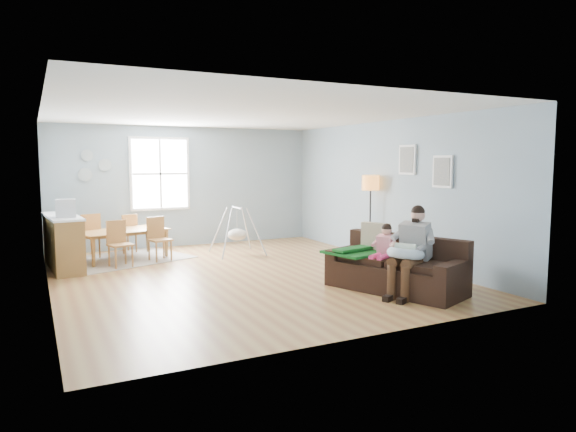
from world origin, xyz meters
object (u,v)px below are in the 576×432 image
storage_cube (436,270)px  sofa (397,271)px  chair_ne (127,232)px  monitor (65,208)px  chair_sw (119,241)px  dining_table (123,245)px  floor_lamp (371,190)px  chair_se (158,236)px  chair_nw (89,233)px  toddler (384,245)px  baby_swing (237,234)px  father (411,248)px  counter (63,242)px

storage_cube → sofa: bearing=171.1°
chair_ne → monitor: 2.02m
chair_sw → dining_table: bearing=74.8°
floor_lamp → chair_se: bearing=156.2°
sofa → chair_nw: (-3.85, 4.74, 0.22)m
toddler → dining_table: toddler is taller
chair_se → chair_nw: chair_nw is taller
dining_table → chair_nw: size_ratio=1.84×
chair_nw → chair_se: bearing=-33.3°
baby_swing → floor_lamp: bearing=-34.8°
dining_table → chair_nw: chair_nw is taller
father → dining_table: bearing=124.8°
toddler → chair_nw: (-3.71, 4.59, -0.17)m
father → chair_nw: 6.35m
chair_nw → monitor: bearing=-112.4°
chair_nw → toddler: bearing=-51.0°
chair_nw → monitor: 1.38m
floor_lamp → chair_ne: (-4.21, 2.75, -0.91)m
dining_table → counter: bearing=-175.4°
chair_se → counter: counter is taller
father → chair_sw: bearing=130.7°
chair_se → monitor: bearing=-167.4°
dining_table → chair_nw: 0.74m
storage_cube → chair_nw: chair_nw is taller
chair_ne → baby_swing: bearing=-31.3°
floor_lamp → chair_nw: bearing=153.8°
chair_ne → monitor: bearing=-131.0°
sofa → father: (-0.02, -0.31, 0.40)m
chair_sw → chair_nw: bearing=110.8°
floor_lamp → chair_sw: bearing=163.2°
baby_swing → chair_nw: bearing=161.8°
floor_lamp → monitor: 5.62m
counter → monitor: 0.71m
chair_sw → chair_nw: size_ratio=0.94×
floor_lamp → storage_cube: 2.68m
sofa → baby_swing: 3.98m
storage_cube → chair_nw: (-4.51, 4.84, 0.25)m
chair_sw → chair_ne: (0.38, 1.36, -0.01)m
toddler → chair_sw: size_ratio=0.91×
chair_sw → chair_nw: chair_nw is taller
chair_sw → counter: size_ratio=0.48×
chair_sw → chair_ne: chair_sw is taller
chair_se → counter: 1.70m
father → baby_swing: 4.28m
floor_lamp → chair_ne: bearing=146.8°
dining_table → counter: size_ratio=0.94×
storage_cube → chair_ne: (-3.73, 5.14, 0.20)m
floor_lamp → counter: bearing=163.5°
floor_lamp → chair_se: floor_lamp is taller
storage_cube → monitor: (-4.98, 3.70, 0.86)m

